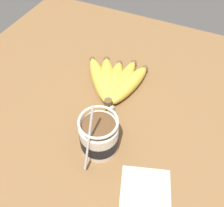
{
  "coord_description": "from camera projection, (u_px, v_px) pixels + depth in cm",
  "views": [
    {
      "loc": [
        -31.87,
        -15.33,
        56.03
      ],
      "look_at": [
        4.39,
        1.38,
        8.4
      ],
      "focal_mm": 40.0,
      "sensor_mm": 36.0,
      "label": 1
    }
  ],
  "objects": [
    {
      "name": "table",
      "position": [
        110.0,
        133.0,
        0.64
      ],
      "size": [
        105.65,
        105.65,
        3.88
      ],
      "color": "brown",
      "rests_on": "ground"
    },
    {
      "name": "banana_bunch",
      "position": [
        114.0,
        81.0,
        0.71
      ],
      "size": [
        20.81,
        19.8,
        4.39
      ],
      "color": "brown",
      "rests_on": "table"
    },
    {
      "name": "napkin",
      "position": [
        145.0,
        202.0,
        0.51
      ],
      "size": [
        17.4,
        14.56,
        0.6
      ],
      "color": "beige",
      "rests_on": "table"
    },
    {
      "name": "coffee_mug",
      "position": [
        100.0,
        136.0,
        0.56
      ],
      "size": [
        15.57,
        8.96,
        16.83
      ],
      "color": "beige",
      "rests_on": "table"
    }
  ]
}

